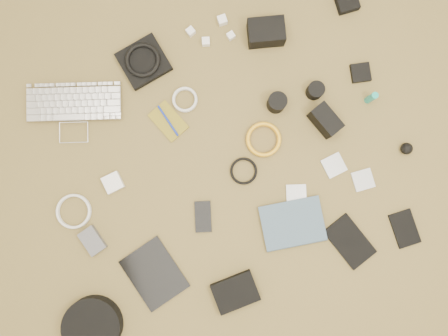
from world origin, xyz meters
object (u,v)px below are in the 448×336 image
object	(u,v)px
laptop	(75,116)
dslr_camera	(266,32)
tablet	(154,274)
phone	(203,217)
headphone_case	(93,326)
paperback	(297,246)

from	to	relation	value
laptop	dslr_camera	world-z (taller)	dslr_camera
tablet	phone	distance (m)	0.28
headphone_case	laptop	bearing A→B (deg)	77.90
phone	laptop	bearing A→B (deg)	139.27
paperback	tablet	bearing A→B (deg)	89.73
dslr_camera	phone	xyz separation A→B (m)	(-0.45, -0.59, -0.04)
laptop	dslr_camera	bearing A→B (deg)	21.78
phone	paperback	xyz separation A→B (m)	(0.30, -0.22, 0.01)
tablet	headphone_case	size ratio (longest dim) A/B	1.05
paperback	laptop	bearing A→B (deg)	48.55
headphone_case	dslr_camera	bearing A→B (deg)	41.25
laptop	paperback	distance (m)	0.98
laptop	phone	world-z (taller)	laptop
headphone_case	paperback	size ratio (longest dim) A/B	0.93
headphone_case	paperback	world-z (taller)	headphone_case
phone	headphone_case	distance (m)	0.57
phone	tablet	bearing A→B (deg)	-133.19
phone	paperback	size ratio (longest dim) A/B	0.51
headphone_case	phone	bearing A→B (deg)	26.27
phone	paperback	distance (m)	0.37
tablet	headphone_case	bearing A→B (deg)	-174.18
tablet	paperback	world-z (taller)	paperback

